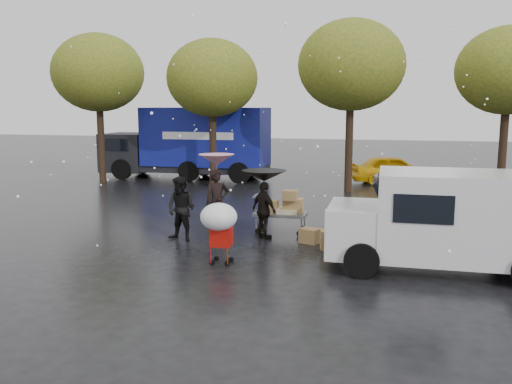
% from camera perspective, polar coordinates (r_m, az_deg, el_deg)
% --- Properties ---
extents(ground, '(90.00, 90.00, 0.00)m').
position_cam_1_polar(ground, '(14.12, -3.50, -5.81)').
color(ground, black).
rests_on(ground, ground).
extents(person_pink, '(0.80, 0.71, 1.84)m').
position_cam_1_polar(person_pink, '(15.34, -4.11, -1.09)').
color(person_pink, black).
rests_on(person_pink, ground).
extents(person_middle, '(0.97, 0.83, 1.74)m').
position_cam_1_polar(person_middle, '(14.73, -7.88, -1.77)').
color(person_middle, black).
rests_on(person_middle, ground).
extents(person_black, '(0.97, 0.87, 1.58)m').
position_cam_1_polar(person_black, '(14.82, 0.86, -1.94)').
color(person_black, black).
rests_on(person_black, ground).
extents(umbrella_pink, '(1.01, 1.01, 2.28)m').
position_cam_1_polar(umbrella_pink, '(15.17, -4.17, 3.40)').
color(umbrella_pink, '#4C4C4C').
rests_on(umbrella_pink, ground).
extents(umbrella_black, '(1.22, 1.22, 1.89)m').
position_cam_1_polar(umbrella_black, '(14.67, 0.87, 1.70)').
color(umbrella_black, '#4C4C4C').
rests_on(umbrella_black, ground).
extents(vendor_cart, '(1.52, 0.80, 1.27)m').
position_cam_1_polar(vendor_cart, '(15.51, 2.90, -1.69)').
color(vendor_cart, slate).
rests_on(vendor_cart, ground).
extents(shopping_cart, '(0.84, 0.84, 1.46)m').
position_cam_1_polar(shopping_cart, '(12.30, -3.90, -2.98)').
color(shopping_cart, red).
rests_on(shopping_cart, ground).
extents(white_van, '(4.91, 2.18, 2.20)m').
position_cam_1_polar(white_van, '(12.63, 19.63, -2.73)').
color(white_van, white).
rests_on(white_van, ground).
extents(blue_truck, '(8.30, 2.60, 3.50)m').
position_cam_1_polar(blue_truck, '(27.12, -6.94, 5.13)').
color(blue_truck, navy).
rests_on(blue_truck, ground).
extents(box_ground_near, '(0.61, 0.52, 0.48)m').
position_cam_1_polar(box_ground_near, '(14.02, 7.89, -4.98)').
color(box_ground_near, olive).
rests_on(box_ground_near, ground).
extents(box_ground_far, '(0.61, 0.55, 0.39)m').
position_cam_1_polar(box_ground_far, '(14.56, 5.70, -4.59)').
color(box_ground_far, olive).
rests_on(box_ground_far, ground).
extents(yellow_taxi, '(4.15, 2.55, 1.32)m').
position_cam_1_polar(yellow_taxi, '(26.06, 14.24, 2.32)').
color(yellow_taxi, yellow).
rests_on(yellow_taxi, ground).
extents(tree_row, '(21.60, 4.40, 7.12)m').
position_cam_1_polar(tree_row, '(23.51, 2.57, 12.53)').
color(tree_row, black).
rests_on(tree_row, ground).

